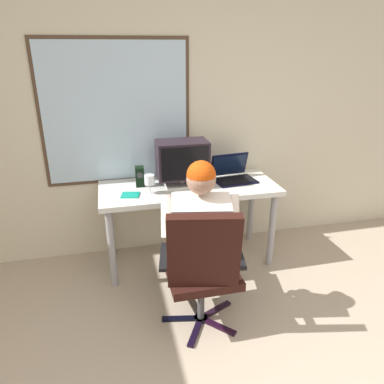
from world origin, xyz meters
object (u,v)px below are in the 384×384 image
object	(u,v)px
person_seated	(199,234)
cd_case	(130,195)
desk_speaker	(140,176)
crt_monitor	(182,160)
office_chair	(202,265)
desk	(189,195)
wine_glass	(150,181)
laptop	(232,173)

from	to	relation	value
person_seated	cd_case	bearing A→B (deg)	128.63
desk_speaker	crt_monitor	bearing A→B (deg)	-9.24
person_seated	crt_monitor	distance (m)	0.78
office_chair	desk	bearing A→B (deg)	82.59
person_seated	wine_glass	xyz separation A→B (m)	(-0.28, 0.56, 0.23)
desk	laptop	distance (m)	0.45
desk	crt_monitor	bearing A→B (deg)	137.93
office_chair	crt_monitor	bearing A→B (deg)	85.80
crt_monitor	laptop	bearing A→B (deg)	3.28
laptop	wine_glass	bearing A→B (deg)	-168.00
person_seated	crt_monitor	xyz separation A→B (m)	(0.02, 0.70, 0.34)
office_chair	desk_speaker	world-z (taller)	office_chair
crt_monitor	wine_glass	distance (m)	0.35
person_seated	wine_glass	bearing A→B (deg)	116.35
desk	office_chair	distance (m)	0.93
crt_monitor	desk_speaker	xyz separation A→B (m)	(-0.36, 0.06, -0.14)
person_seated	cd_case	xyz separation A→B (m)	(-0.44, 0.55, 0.12)
office_chair	wine_glass	distance (m)	0.91
person_seated	desk_speaker	size ratio (longest dim) A/B	7.07
wine_glass	office_chair	bearing A→B (deg)	-74.22
person_seated	crt_monitor	world-z (taller)	person_seated
office_chair	laptop	world-z (taller)	laptop
wine_glass	desk	bearing A→B (deg)	14.89
desk	person_seated	xyz separation A→B (m)	(-0.07, -0.65, -0.03)
desk_speaker	cd_case	world-z (taller)	desk_speaker
laptop	office_chair	bearing A→B (deg)	-118.71
desk	person_seated	bearing A→B (deg)	-96.39
office_chair	desk_speaker	distance (m)	1.10
desk_speaker	wine_glass	bearing A→B (deg)	-72.83
laptop	cd_case	distance (m)	0.95
desk	laptop	bearing A→B (deg)	9.53
person_seated	desk_speaker	bearing A→B (deg)	114.08
person_seated	laptop	distance (m)	0.89
desk	crt_monitor	world-z (taller)	crt_monitor
desk_speaker	desk	bearing A→B (deg)	-14.03
laptop	cd_case	size ratio (longest dim) A/B	2.34
desk	crt_monitor	distance (m)	0.32
crt_monitor	desk_speaker	bearing A→B (deg)	170.76
wine_glass	cd_case	bearing A→B (deg)	-176.43
crt_monitor	wine_glass	size ratio (longest dim) A/B	2.73
person_seated	desk_speaker	xyz separation A→B (m)	(-0.34, 0.76, 0.20)
office_chair	person_seated	size ratio (longest dim) A/B	0.80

